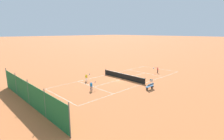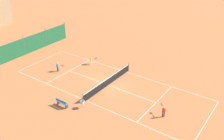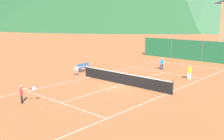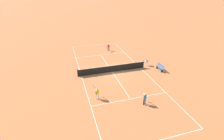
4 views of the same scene
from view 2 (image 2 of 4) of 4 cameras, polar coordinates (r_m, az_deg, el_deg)
name	(u,v)px [view 2 (image 2 of 4)]	position (r m, az deg, el deg)	size (l,w,h in m)	color
ground_plane	(108,85)	(31.69, -0.83, -3.30)	(600.00, 600.00, 0.00)	#BC6638
court_line_markings	(108,85)	(31.69, -0.83, -3.29)	(8.25, 23.85, 0.01)	white
tennis_net	(108,81)	(31.44, -0.84, -2.52)	(9.18, 0.08, 1.06)	#2D2D2D
windscreen_fence_far	(24,47)	(41.27, -18.57, 4.87)	(17.28, 0.08, 2.90)	#1E6038
player_far_baseline	(58,66)	(35.22, -11.72, 0.81)	(0.40, 1.09, 1.27)	#23284C
player_far_service	(91,59)	(36.50, -4.62, 2.34)	(0.44, 1.09, 1.28)	white
player_near_service	(164,111)	(26.70, 11.16, -8.68)	(0.84, 0.83, 1.22)	black
tennis_ball_service_box	(64,66)	(36.70, -10.31, 0.86)	(0.07, 0.07, 0.07)	#CCE033
tennis_ball_by_net_right	(66,62)	(37.67, -10.00, 1.63)	(0.07, 0.07, 0.07)	#CCE033
tennis_ball_by_net_left	(54,63)	(37.76, -12.43, 1.45)	(0.07, 0.07, 0.07)	#CCE033
tennis_ball_alley_right	(59,88)	(31.68, -11.46, -3.86)	(0.07, 0.07, 0.07)	#CCE033
tennis_ball_mid_court	(168,107)	(28.49, 12.08, -7.87)	(0.07, 0.07, 0.07)	#CCE033
ball_hopper	(82,102)	(27.62, -6.46, -7.03)	(0.36, 0.36, 0.89)	#B7B7BC
courtside_bench	(62,103)	(28.27, -10.82, -7.01)	(0.36, 1.50, 0.84)	#336699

